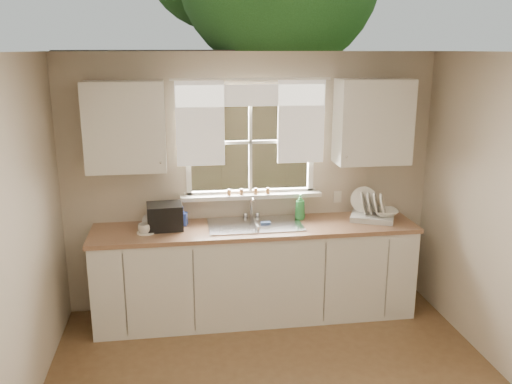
{
  "coord_description": "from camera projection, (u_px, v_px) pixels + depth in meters",
  "views": [
    {
      "loc": [
        -0.71,
        -3.09,
        2.52
      ],
      "look_at": [
        0.0,
        1.65,
        1.25
      ],
      "focal_mm": 38.0,
      "sensor_mm": 36.0,
      "label": 1
    }
  ],
  "objects": [
    {
      "name": "upper_cabinet_left",
      "position": [
        125.0,
        127.0,
        4.81
      ],
      "size": [
        0.7,
        0.33,
        0.8
      ],
      "primitive_type": "cube",
      "color": "white",
      "rests_on": "room_walls"
    },
    {
      "name": "saucer",
      "position": [
        146.0,
        232.0,
        4.88
      ],
      "size": [
        0.16,
        0.16,
        0.01
      ],
      "primitive_type": "cylinder",
      "color": "white",
      "rests_on": "countertop"
    },
    {
      "name": "ceiling",
      "position": [
        299.0,
        52.0,
        3.06
      ],
      "size": [
        3.6,
        4.0,
        0.02
      ],
      "primitive_type": "cube",
      "color": "silver",
      "rests_on": "room_walls"
    },
    {
      "name": "curtains",
      "position": [
        251.0,
        113.0,
        5.07
      ],
      "size": [
        1.5,
        0.03,
        0.81
      ],
      "color": "white",
      "rests_on": "room_walls"
    },
    {
      "name": "base_cabinets",
      "position": [
        256.0,
        273.0,
        5.19
      ],
      "size": [
        3.0,
        0.62,
        0.87
      ],
      "primitive_type": "cube",
      "color": "white",
      "rests_on": "ground"
    },
    {
      "name": "countertop",
      "position": [
        256.0,
        228.0,
        5.08
      ],
      "size": [
        3.04,
        0.65,
        0.04
      ],
      "primitive_type": "cube",
      "color": "#946A4A",
      "rests_on": "base_cabinets"
    },
    {
      "name": "room_walls",
      "position": [
        297.0,
        265.0,
        3.32
      ],
      "size": [
        3.62,
        4.02,
        2.5
      ],
      "color": "beige",
      "rests_on": "ground"
    },
    {
      "name": "wall_outlet",
      "position": [
        337.0,
        197.0,
        5.45
      ],
      "size": [
        0.08,
        0.01,
        0.12
      ],
      "primitive_type": "cube",
      "color": "beige",
      "rests_on": "room_walls"
    },
    {
      "name": "soap_bottle_b",
      "position": [
        183.0,
        216.0,
        5.08
      ],
      "size": [
        0.1,
        0.1,
        0.18
      ],
      "primitive_type": "imported",
      "rotation": [
        0.0,
        0.0,
        -0.25
      ],
      "color": "blue",
      "rests_on": "countertop"
    },
    {
      "name": "window",
      "position": [
        251.0,
        159.0,
        5.23
      ],
      "size": [
        1.38,
        0.16,
        1.06
      ],
      "color": "white",
      "rests_on": "room_walls"
    },
    {
      "name": "dish_rack",
      "position": [
        372.0,
        212.0,
        5.25
      ],
      "size": [
        0.49,
        0.44,
        0.3
      ],
      "color": "silver",
      "rests_on": "countertop"
    },
    {
      "name": "cup",
      "position": [
        144.0,
        229.0,
        4.86
      ],
      "size": [
        0.13,
        0.13,
        0.09
      ],
      "primitive_type": "imported",
      "rotation": [
        0.0,
        0.0,
        -0.09
      ],
      "color": "silver",
      "rests_on": "countertop"
    },
    {
      "name": "bowl",
      "position": [
        385.0,
        212.0,
        5.22
      ],
      "size": [
        0.27,
        0.27,
        0.06
      ],
      "primitive_type": "imported",
      "rotation": [
        0.0,
        0.0,
        -0.1
      ],
      "color": "white",
      "rests_on": "dish_rack"
    },
    {
      "name": "upper_cabinet_right",
      "position": [
        373.0,
        122.0,
        5.13
      ],
      "size": [
        0.7,
        0.33,
        0.8
      ],
      "primitive_type": "cube",
      "color": "white",
      "rests_on": "room_walls"
    },
    {
      "name": "backyard",
      "position": [
        235.0,
        1.0,
        10.94
      ],
      "size": [
        20.0,
        10.0,
        6.13
      ],
      "color": "#335421",
      "rests_on": "ground"
    },
    {
      "name": "soap_bottle_c",
      "position": [
        150.0,
        218.0,
        5.02
      ],
      "size": [
        0.17,
        0.17,
        0.19
      ],
      "primitive_type": "imported",
      "rotation": [
        0.0,
        0.0,
        -0.2
      ],
      "color": "beige",
      "rests_on": "countertop"
    },
    {
      "name": "soap_bottle_a",
      "position": [
        300.0,
        206.0,
        5.25
      ],
      "size": [
        0.12,
        0.12,
        0.26
      ],
      "primitive_type": "imported",
      "rotation": [
        0.0,
        0.0,
        -0.23
      ],
      "color": "green",
      "rests_on": "countertop"
    },
    {
      "name": "sill_jars",
      "position": [
        249.0,
        192.0,
        5.25
      ],
      "size": [
        0.42,
        0.04,
        0.06
      ],
      "color": "brown",
      "rests_on": "window"
    },
    {
      "name": "sink",
      "position": [
        255.0,
        232.0,
        5.12
      ],
      "size": [
        0.88,
        0.52,
        0.4
      ],
      "color": "#B7B7BC",
      "rests_on": "countertop"
    },
    {
      "name": "black_appliance",
      "position": [
        165.0,
        216.0,
        4.98
      ],
      "size": [
        0.34,
        0.3,
        0.23
      ],
      "primitive_type": "cube",
      "rotation": [
        0.0,
        0.0,
        0.06
      ],
      "color": "black",
      "rests_on": "countertop"
    }
  ]
}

